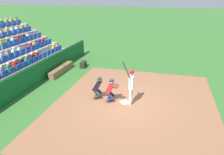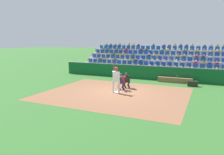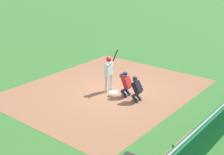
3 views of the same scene
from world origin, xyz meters
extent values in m
plane|color=#31662A|center=(0.00, 0.00, 0.00)|extent=(160.00, 160.00, 0.00)
cube|color=brown|center=(0.00, 0.50, 0.00)|extent=(9.86, 8.12, 0.01)
cube|color=white|center=(0.00, 0.00, 0.02)|extent=(0.62, 0.62, 0.02)
cylinder|color=silver|center=(-0.22, 0.29, 0.44)|extent=(0.14, 0.14, 0.89)
cylinder|color=silver|center=(0.21, 0.31, 0.44)|extent=(0.14, 0.14, 0.89)
cube|color=silver|center=(-0.01, 0.30, 1.20)|extent=(0.46, 0.24, 0.63)
sphere|color=brown|center=(-0.01, 0.30, 1.67)|extent=(0.23, 0.23, 0.23)
sphere|color=red|center=(-0.01, 0.30, 1.73)|extent=(0.26, 0.26, 0.26)
cylinder|color=silver|center=(0.05, 0.28, 1.50)|extent=(0.48, 0.12, 0.14)
cylinder|color=silver|center=(0.23, 0.29, 1.50)|extent=(0.17, 0.14, 0.13)
cylinder|color=#281F2A|center=(0.25, 0.08, 1.89)|extent=(0.14, 0.43, 0.77)
sphere|color=black|center=(0.28, 0.26, 1.53)|extent=(0.06, 0.06, 0.06)
cylinder|color=navy|center=(-0.11, -0.77, 0.15)|extent=(0.17, 0.39, 0.34)
cylinder|color=navy|center=(-0.11, -0.77, 0.37)|extent=(0.17, 0.39, 0.33)
cylinder|color=navy|center=(0.21, -0.75, 0.15)|extent=(0.17, 0.39, 0.34)
cylinder|color=navy|center=(0.21, -0.75, 0.37)|extent=(0.17, 0.39, 0.33)
cube|color=red|center=(0.05, -0.81, 0.73)|extent=(0.45, 0.46, 0.60)
cube|color=navy|center=(0.04, -0.69, 0.73)|extent=(0.39, 0.25, 0.45)
sphere|color=tan|center=(0.04, -0.70, 1.10)|extent=(0.22, 0.22, 0.22)
cube|color=black|center=(0.04, -0.70, 1.10)|extent=(0.21, 0.13, 0.20)
sphere|color=navy|center=(0.04, -0.70, 1.16)|extent=(0.24, 0.24, 0.24)
cylinder|color=brown|center=(0.15, -0.45, 0.95)|extent=(0.09, 0.30, 0.30)
cylinder|color=red|center=(0.19, -0.63, 0.88)|extent=(0.18, 0.40, 0.22)
cylinder|color=#262D2D|center=(-0.27, -1.54, 0.15)|extent=(0.17, 0.39, 0.34)
cylinder|color=#262D2D|center=(-0.27, -1.54, 0.37)|extent=(0.17, 0.39, 0.33)
cylinder|color=#262D2D|center=(0.05, -1.52, 0.15)|extent=(0.17, 0.39, 0.34)
cylinder|color=#262D2D|center=(0.05, -1.52, 0.37)|extent=(0.17, 0.39, 0.33)
cube|color=black|center=(-0.11, -1.54, 0.72)|extent=(0.45, 0.51, 0.60)
cube|color=#262D2D|center=(-0.12, -1.43, 0.72)|extent=(0.40, 0.30, 0.42)
sphere|color=brown|center=(-0.12, -1.40, 1.06)|extent=(0.22, 0.22, 0.22)
cube|color=black|center=(-0.12, -1.40, 1.06)|extent=(0.21, 0.15, 0.19)
sphere|color=#262D2D|center=(-0.12, -1.40, 1.12)|extent=(0.24, 0.24, 0.24)
cube|color=brown|center=(-3.21, -5.30, 0.22)|extent=(2.95, 0.40, 0.44)
cylinder|color=green|center=(-3.41, -5.23, 0.56)|extent=(0.07, 0.07, 0.25)
camera|label=1|loc=(9.75, 2.00, 5.30)|focal=34.59mm
camera|label=2|loc=(-5.87, 13.79, 3.69)|focal=34.25mm
camera|label=3|loc=(-11.58, -9.23, 6.34)|focal=50.28mm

